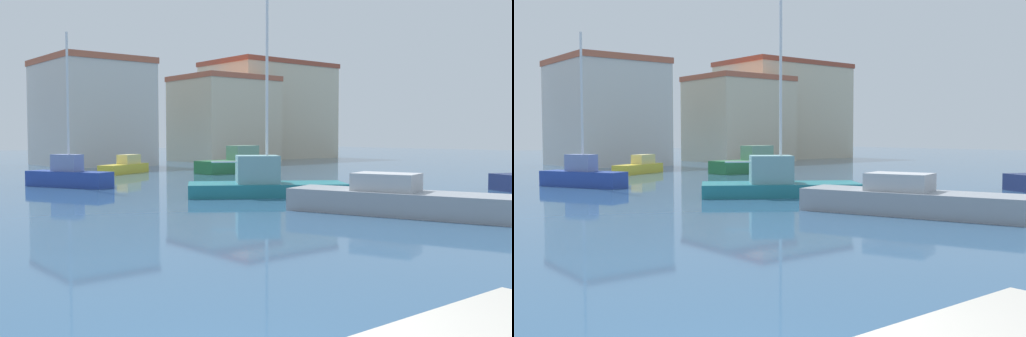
% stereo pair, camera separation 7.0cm
% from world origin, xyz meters
% --- Properties ---
extents(water, '(160.00, 160.00, 0.00)m').
position_xyz_m(water, '(15.00, 20.00, 0.00)').
color(water, '#2D5175').
rests_on(water, ground).
extents(motorboat_grey_near_pier, '(4.17, 7.42, 1.33)m').
position_xyz_m(motorboat_grey_near_pier, '(12.93, 7.85, 0.47)').
color(motorboat_grey_near_pier, gray).
rests_on(motorboat_grey_near_pier, water).
extents(sailboat_teal_center_channel, '(6.82, 5.61, 8.79)m').
position_xyz_m(sailboat_teal_center_channel, '(13.37, 15.03, 0.57)').
color(sailboat_teal_center_channel, '#1E707A').
rests_on(sailboat_teal_center_channel, water).
extents(sailboat_blue_distant_east, '(3.15, 4.69, 7.67)m').
position_xyz_m(sailboat_blue_distant_east, '(8.66, 24.61, 0.60)').
color(sailboat_blue_distant_east, '#233D93').
rests_on(sailboat_blue_distant_east, water).
extents(motorboat_yellow_distant_north, '(4.43, 3.32, 1.26)m').
position_xyz_m(motorboat_yellow_distant_north, '(15.68, 32.39, 0.45)').
color(motorboat_yellow_distant_north, gold).
rests_on(motorboat_yellow_distant_north, water).
extents(motorboat_green_mid_harbor, '(6.03, 2.38, 1.86)m').
position_xyz_m(motorboat_green_mid_harbor, '(22.08, 28.27, 0.62)').
color(motorboat_green_mid_harbor, '#28703D').
rests_on(motorboat_green_mid_harbor, water).
extents(harbor_office, '(7.97, 9.54, 9.09)m').
position_xyz_m(harbor_office, '(18.63, 44.44, 4.56)').
color(harbor_office, beige).
rests_on(harbor_office, ground).
extents(warehouse_block, '(8.70, 8.11, 8.40)m').
position_xyz_m(warehouse_block, '(32.21, 43.67, 4.21)').
color(warehouse_block, beige).
rests_on(warehouse_block, ground).
extents(yacht_club, '(13.53, 9.31, 10.69)m').
position_xyz_m(yacht_club, '(41.00, 47.01, 5.35)').
color(yacht_club, beige).
rests_on(yacht_club, ground).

